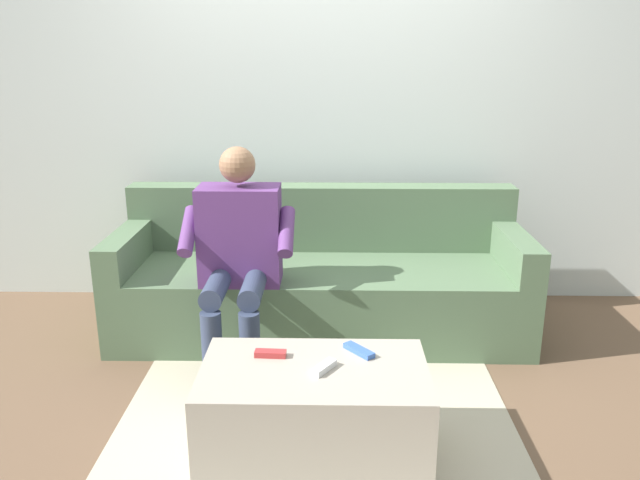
# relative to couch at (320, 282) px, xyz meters

# --- Properties ---
(ground_plane) EXTENTS (8.00, 8.00, 0.00)m
(ground_plane) POSITION_rel_couch_xyz_m (0.00, 0.74, -0.28)
(ground_plane) COLOR brown
(back_wall) EXTENTS (5.05, 0.06, 2.69)m
(back_wall) POSITION_rel_couch_xyz_m (0.00, -0.56, 1.06)
(back_wall) COLOR silver
(back_wall) RESTS_ON ground
(couch) EXTENTS (2.31, 0.80, 0.80)m
(couch) POSITION_rel_couch_xyz_m (0.00, 0.00, 0.00)
(couch) COLOR #516B4C
(couch) RESTS_ON ground
(coffee_table) EXTENTS (0.88, 0.52, 0.40)m
(coffee_table) POSITION_rel_couch_xyz_m (0.00, 1.26, -0.08)
(coffee_table) COLOR #A89E8E
(coffee_table) RESTS_ON ground
(person_solo_seated) EXTENTS (0.57, 0.58, 1.12)m
(person_solo_seated) POSITION_rel_couch_xyz_m (0.41, 0.41, 0.34)
(person_solo_seated) COLOR #5B3370
(person_solo_seated) RESTS_ON ground
(remote_red) EXTENTS (0.13, 0.05, 0.02)m
(remote_red) POSITION_rel_couch_xyz_m (0.18, 1.16, 0.13)
(remote_red) COLOR #B73333
(remote_red) RESTS_ON coffee_table
(remote_blue) EXTENTS (0.13, 0.14, 0.02)m
(remote_blue) POSITION_rel_couch_xyz_m (-0.18, 1.12, 0.13)
(remote_blue) COLOR #3860B7
(remote_blue) RESTS_ON coffee_table
(remote_white) EXTENTS (0.10, 0.13, 0.03)m
(remote_white) POSITION_rel_couch_xyz_m (-0.04, 1.27, 0.13)
(remote_white) COLOR white
(remote_white) RESTS_ON coffee_table
(floor_rug) EXTENTS (1.74, 1.92, 0.01)m
(floor_rug) POSITION_rel_couch_xyz_m (0.00, 1.09, -0.28)
(floor_rug) COLOR #B7AD93
(floor_rug) RESTS_ON ground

